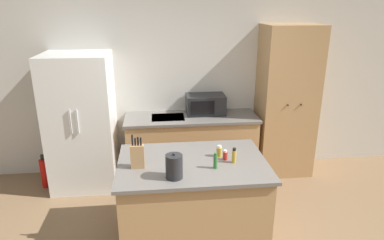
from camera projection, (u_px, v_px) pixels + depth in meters
The scene contains 13 objects.
wall_back at pixel (189, 82), 4.85m from camera, with size 7.20×0.06×2.60m.
refrigerator at pixel (82, 122), 4.47m from camera, with size 0.83×0.76×1.78m.
back_counter at pixel (191, 146), 4.83m from camera, with size 1.81×0.63×0.89m.
pantry_cabinet at pixel (286, 102), 4.78m from camera, with size 0.76×0.58×2.10m.
kitchen_island at pixel (192, 201), 3.48m from camera, with size 1.45×0.99×0.91m.
microwave at pixel (205, 104), 4.76m from camera, with size 0.53×0.34×0.27m.
knife_block at pixel (137, 156), 3.17m from camera, with size 0.13×0.07×0.33m.
spice_bottle_tall_dark at pixel (225, 155), 3.36m from camera, with size 0.05×0.05×0.10m.
spice_bottle_short_red at pixel (215, 161), 3.17m from camera, with size 0.04×0.04×0.15m.
spice_bottle_amber_oil at pixel (219, 151), 3.43m from camera, with size 0.06×0.06×0.12m.
spice_bottle_green_herb at pixel (234, 156), 3.29m from camera, with size 0.04×0.04×0.15m.
kettle at pixel (174, 166), 2.99m from camera, with size 0.15×0.15×0.24m.
fire_extinguisher at pixel (45, 173), 4.58m from camera, with size 0.10×0.10×0.47m.
Camera 1 is at (-0.46, -2.41, 2.38)m, focal length 32.00 mm.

